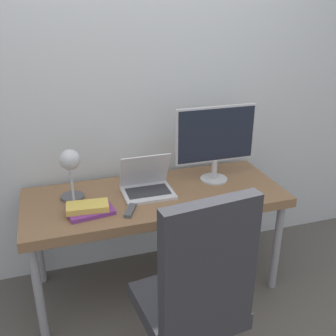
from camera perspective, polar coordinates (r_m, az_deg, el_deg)
The scene contains 9 objects.
ground_plane at distance 2.64m, azimuth 0.44°, elevation -20.68°, with size 12.00×12.00×0.00m, color #514C47.
wall_back at distance 2.65m, azimuth -4.39°, elevation 11.63°, with size 8.00×0.05×2.60m.
desk at distance 2.51m, azimuth -1.83°, elevation -5.00°, with size 1.63×0.66×0.70m.
laptop at distance 2.48m, azimuth -3.09°, elevation -2.48°, with size 0.31×0.26×0.25m.
monitor at distance 2.58m, azimuth 6.93°, elevation 4.28°, with size 0.55×0.18×0.51m.
desk_lamp at distance 2.30m, azimuth -13.99°, elevation 0.13°, with size 0.14×0.27×0.36m.
office_chair at distance 1.89m, azimuth 4.17°, elevation -17.62°, with size 0.64×0.65×1.12m.
book_stack at distance 2.30m, azimuth -11.40°, elevation -5.82°, with size 0.28×0.21×0.06m.
tv_remote at distance 2.28m, azimuth -5.49°, elevation -6.16°, with size 0.10×0.15×0.02m.
Camera 1 is at (-0.59, -1.81, 1.83)m, focal length 42.00 mm.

